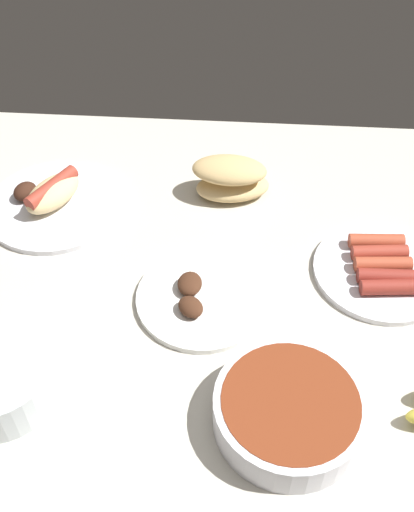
% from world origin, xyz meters
% --- Properties ---
extents(ground_plane, '(1.20, 0.90, 0.03)m').
position_xyz_m(ground_plane, '(0.00, 0.00, -0.01)').
color(ground_plane, beige).
extents(bread_stack, '(0.14, 0.10, 0.07)m').
position_xyz_m(bread_stack, '(-0.01, -0.22, 0.04)').
color(bread_stack, '#DBB77A').
rests_on(bread_stack, ground_plane).
extents(plate_grilled_meat, '(0.20, 0.20, 0.03)m').
position_xyz_m(plate_grilled_meat, '(0.02, 0.03, 0.01)').
color(plate_grilled_meat, white).
rests_on(plate_grilled_meat, ground_plane).
extents(plate_hotdog_assembled, '(0.24, 0.24, 0.06)m').
position_xyz_m(plate_hotdog_assembled, '(0.29, -0.17, 0.02)').
color(plate_hotdog_assembled, white).
rests_on(plate_hotdog_assembled, ground_plane).
extents(bowl_chili, '(0.19, 0.19, 0.05)m').
position_xyz_m(bowl_chili, '(-0.11, 0.22, 0.03)').
color(bowl_chili, white).
rests_on(bowl_chili, ground_plane).
extents(plate_sausages, '(0.21, 0.21, 0.03)m').
position_xyz_m(plate_sausages, '(-0.26, -0.05, 0.01)').
color(plate_sausages, white).
rests_on(plate_sausages, ground_plane).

